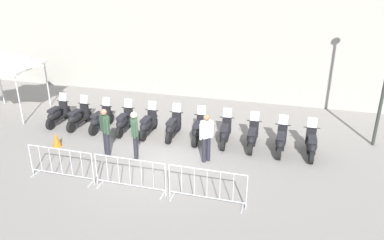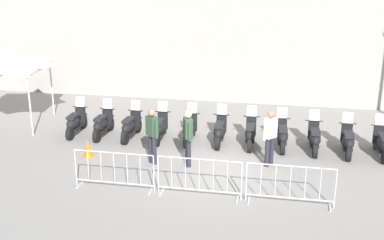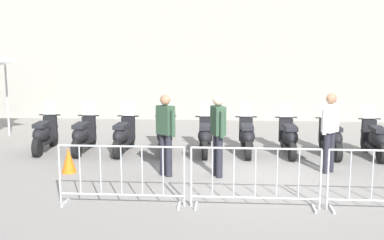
% 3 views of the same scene
% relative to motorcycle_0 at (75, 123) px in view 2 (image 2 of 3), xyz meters
% --- Properties ---
extents(ground_plane, '(120.00, 120.00, 0.00)m').
position_rel_motorcycle_0_xyz_m(ground_plane, '(4.79, -2.65, -0.45)').
color(ground_plane, gray).
extents(motorcycle_0, '(0.59, 1.72, 1.24)m').
position_rel_motorcycle_0_xyz_m(motorcycle_0, '(0.00, 0.00, 0.00)').
color(motorcycle_0, black).
rests_on(motorcycle_0, ground).
extents(motorcycle_1, '(0.65, 1.72, 1.24)m').
position_rel_motorcycle_0_xyz_m(motorcycle_1, '(1.01, -0.20, 0.00)').
color(motorcycle_1, black).
rests_on(motorcycle_1, ground).
extents(motorcycle_2, '(0.69, 1.71, 1.24)m').
position_rel_motorcycle_0_xyz_m(motorcycle_2, '(2.02, -0.36, 0.00)').
color(motorcycle_2, black).
rests_on(motorcycle_2, ground).
extents(motorcycle_3, '(0.56, 1.73, 1.24)m').
position_rel_motorcycle_0_xyz_m(motorcycle_3, '(3.05, -0.47, 0.00)').
color(motorcycle_3, black).
rests_on(motorcycle_3, ground).
extents(motorcycle_4, '(0.61, 1.72, 1.24)m').
position_rel_motorcycle_0_xyz_m(motorcycle_4, '(4.07, -0.62, 0.00)').
color(motorcycle_4, black).
rests_on(motorcycle_4, ground).
extents(motorcycle_5, '(0.61, 1.72, 1.24)m').
position_rel_motorcycle_0_xyz_m(motorcycle_5, '(5.09, -0.74, 0.00)').
color(motorcycle_5, black).
rests_on(motorcycle_5, ground).
extents(motorcycle_6, '(0.59, 1.72, 1.24)m').
position_rel_motorcycle_0_xyz_m(motorcycle_6, '(6.11, -0.91, 0.00)').
color(motorcycle_6, black).
rests_on(motorcycle_6, ground).
extents(motorcycle_7, '(0.56, 1.73, 1.24)m').
position_rel_motorcycle_0_xyz_m(motorcycle_7, '(7.12, -1.07, 0.00)').
color(motorcycle_7, black).
rests_on(motorcycle_7, ground).
extents(motorcycle_8, '(0.60, 1.72, 1.24)m').
position_rel_motorcycle_0_xyz_m(motorcycle_8, '(8.13, -1.30, 0.00)').
color(motorcycle_8, black).
rests_on(motorcycle_8, ground).
extents(motorcycle_9, '(0.65, 1.72, 1.24)m').
position_rel_motorcycle_0_xyz_m(motorcycle_9, '(9.13, -1.53, 0.00)').
color(motorcycle_9, black).
rests_on(motorcycle_9, ground).
extents(motorcycle_10, '(0.59, 1.72, 1.24)m').
position_rel_motorcycle_0_xyz_m(motorcycle_10, '(10.15, -1.69, 0.00)').
color(motorcycle_10, black).
rests_on(motorcycle_10, ground).
extents(barrier_segment_0, '(2.21, 0.75, 1.07)m').
position_rel_motorcycle_0_xyz_m(barrier_segment_0, '(2.20, -4.23, 0.07)').
color(barrier_segment_0, '#B2B5B7').
rests_on(barrier_segment_0, ground).
extents(barrier_segment_1, '(2.21, 0.75, 1.07)m').
position_rel_motorcycle_0_xyz_m(barrier_segment_1, '(4.49, -4.59, 0.07)').
color(barrier_segment_1, '#B2B5B7').
rests_on(barrier_segment_1, ground).
extents(barrier_segment_2, '(2.21, 0.75, 1.07)m').
position_rel_motorcycle_0_xyz_m(barrier_segment_2, '(6.78, -4.94, 0.07)').
color(barrier_segment_2, '#B2B5B7').
rests_on(barrier_segment_2, ground).
extents(officer_near_row_end, '(0.30, 0.54, 1.73)m').
position_rel_motorcycle_0_xyz_m(officer_near_row_end, '(4.11, -2.60, 0.53)').
color(officer_near_row_end, '#23232D').
rests_on(officer_near_row_end, ground).
extents(officer_mid_plaza, '(0.45, 0.40, 1.73)m').
position_rel_motorcycle_0_xyz_m(officer_mid_plaza, '(6.54, -2.49, 0.53)').
color(officer_mid_plaza, '#23232D').
rests_on(officer_mid_plaza, ground).
extents(officer_by_barriers, '(0.40, 0.43, 1.73)m').
position_rel_motorcycle_0_xyz_m(officer_by_barriers, '(3.02, -2.45, 0.53)').
color(officer_by_barriers, '#23232D').
rests_on(officer_by_barriers, ground).
extents(canopy_tent, '(2.68, 2.68, 2.91)m').
position_rel_motorcycle_0_xyz_m(canopy_tent, '(-2.71, 1.06, 2.06)').
color(canopy_tent, silver).
rests_on(canopy_tent, ground).
extents(traffic_cone, '(0.32, 0.32, 0.55)m').
position_rel_motorcycle_0_xyz_m(traffic_cone, '(0.93, -2.03, -0.18)').
color(traffic_cone, orange).
rests_on(traffic_cone, ground).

